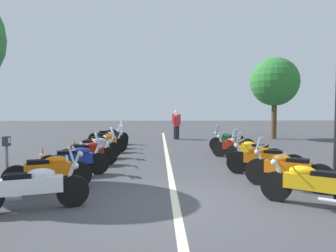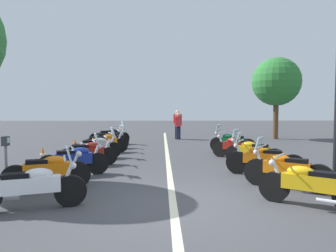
{
  "view_description": "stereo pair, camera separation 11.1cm",
  "coord_description": "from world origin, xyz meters",
  "views": [
    {
      "loc": [
        -6.26,
        0.34,
        1.97
      ],
      "look_at": [
        5.11,
        0.0,
        1.29
      ],
      "focal_mm": 33.7,
      "sensor_mm": 36.0,
      "label": 1
    },
    {
      "loc": [
        -6.26,
        0.23,
        1.97
      ],
      "look_at": [
        5.11,
        0.0,
        1.29
      ],
      "focal_mm": 33.7,
      "sensor_mm": 36.0,
      "label": 2
    }
  ],
  "objects": [
    {
      "name": "bystander_0",
      "position": [
        13.19,
        -0.76,
        1.05
      ],
      "size": [
        0.32,
        0.53,
        1.78
      ],
      "rotation": [
        0.0,
        0.0,
        6.15
      ],
      "color": "black",
      "rests_on": "ground_plane"
    },
    {
      "name": "motorcycle_right_row_0",
      "position": [
        -0.2,
        -2.67,
        0.45
      ],
      "size": [
        1.27,
        1.72,
        0.99
      ],
      "rotation": [
        0.0,
        0.0,
        0.96
      ],
      "color": "black",
      "rests_on": "ground_plane"
    },
    {
      "name": "traffic_cone_1",
      "position": [
        4.58,
        4.32,
        0.29
      ],
      "size": [
        0.36,
        0.36,
        0.61
      ],
      "color": "orange",
      "rests_on": "ground_plane"
    },
    {
      "name": "motorcycle_left_row_4",
      "position": [
        5.7,
        2.73,
        0.46
      ],
      "size": [
        0.94,
        1.91,
        1.2
      ],
      "rotation": [
        0.0,
        0.0,
        -1.2
      ],
      "color": "black",
      "rests_on": "ground_plane"
    },
    {
      "name": "motorcycle_right_row_1",
      "position": [
        1.17,
        -2.75,
        0.48
      ],
      "size": [
        1.31,
        1.78,
        1.23
      ],
      "rotation": [
        0.0,
        0.0,
        0.96
      ],
      "color": "black",
      "rests_on": "ground_plane"
    },
    {
      "name": "motorcycle_right_row_5",
      "position": [
        7.16,
        -2.78,
        0.47
      ],
      "size": [
        1.17,
        1.79,
        1.22
      ],
      "rotation": [
        0.0,
        0.0,
        1.02
      ],
      "color": "black",
      "rests_on": "ground_plane"
    },
    {
      "name": "motorcycle_right_row_4",
      "position": [
        5.68,
        -2.66,
        0.45
      ],
      "size": [
        1.38,
        1.74,
        0.99
      ],
      "rotation": [
        0.0,
        0.0,
        0.92
      ],
      "color": "black",
      "rests_on": "ground_plane"
    },
    {
      "name": "motorcycle_right_row_2",
      "position": [
        2.6,
        -2.67,
        0.48
      ],
      "size": [
        1.14,
        2.04,
        1.22
      ],
      "rotation": [
        0.0,
        0.0,
        1.11
      ],
      "color": "black",
      "rests_on": "ground_plane"
    },
    {
      "name": "motorcycle_left_row_6",
      "position": [
        8.62,
        2.74,
        0.45
      ],
      "size": [
        0.86,
        1.91,
        0.99
      ],
      "rotation": [
        0.0,
        0.0,
        -1.25
      ],
      "color": "black",
      "rests_on": "ground_plane"
    },
    {
      "name": "motorcycle_left_row_0",
      "position": [
        -0.28,
        2.73,
        0.46
      ],
      "size": [
        0.9,
        2.08,
        1.2
      ],
      "rotation": [
        0.0,
        0.0,
        -1.26
      ],
      "color": "black",
      "rests_on": "ground_plane"
    },
    {
      "name": "motorcycle_right_row_3",
      "position": [
        4.24,
        -2.85,
        0.46
      ],
      "size": [
        1.34,
        1.7,
        1.21
      ],
      "rotation": [
        0.0,
        0.0,
        0.92
      ],
      "color": "black",
      "rests_on": "ground_plane"
    },
    {
      "name": "motorcycle_left_row_3",
      "position": [
        4.28,
        2.69,
        0.45
      ],
      "size": [
        0.86,
        1.92,
        0.98
      ],
      "rotation": [
        0.0,
        0.0,
        -1.26
      ],
      "color": "black",
      "rests_on": "ground_plane"
    },
    {
      "name": "ground_plane",
      "position": [
        0.0,
        0.0,
        0.0
      ],
      "size": [
        80.0,
        80.0,
        0.0
      ],
      "primitive_type": "plane",
      "color": "#424247"
    },
    {
      "name": "bystander_1",
      "position": [
        12.97,
        -0.79,
        0.95
      ],
      "size": [
        0.35,
        0.45,
        1.62
      ],
      "rotation": [
        0.0,
        0.0,
        0.63
      ],
      "color": "#1E2338",
      "rests_on": "ground_plane"
    },
    {
      "name": "traffic_cone_0",
      "position": [
        7.34,
        3.98,
        0.29
      ],
      "size": [
        0.36,
        0.36,
        0.61
      ],
      "color": "orange",
      "rests_on": "ground_plane"
    },
    {
      "name": "parking_meter",
      "position": [
        1.11,
        3.87,
        0.9
      ],
      "size": [
        0.18,
        0.13,
        1.29
      ],
      "rotation": [
        0.0,
        0.0,
        -1.59
      ],
      "color": "slate",
      "rests_on": "ground_plane"
    },
    {
      "name": "roadside_tree_0",
      "position": [
        13.13,
        -6.85,
        3.52
      ],
      "size": [
        2.98,
        2.98,
        5.03
      ],
      "color": "brown",
      "rests_on": "ground_plane"
    },
    {
      "name": "motorcycle_left_row_7",
      "position": [
        10.2,
        2.93,
        0.47
      ],
      "size": [
        1.06,
        2.01,
        1.22
      ],
      "rotation": [
        0.0,
        0.0,
        -1.15
      ],
      "color": "black",
      "rests_on": "ground_plane"
    },
    {
      "name": "motorcycle_left_row_5",
      "position": [
        7.27,
        2.66,
        0.45
      ],
      "size": [
        0.84,
        1.94,
        0.99
      ],
      "rotation": [
        0.0,
        0.0,
        -1.27
      ],
      "color": "black",
      "rests_on": "ground_plane"
    },
    {
      "name": "motorcycle_left_row_1",
      "position": [
        1.17,
        2.92,
        0.46
      ],
      "size": [
        0.93,
        1.93,
        1.0
      ],
      "rotation": [
        0.0,
        0.0,
        -1.2
      ],
      "color": "black",
      "rests_on": "ground_plane"
    },
    {
      "name": "lane_centre_stripe",
      "position": [
        5.71,
        0.0,
        0.0
      ],
      "size": [
        24.11,
        0.16,
        0.01
      ],
      "primitive_type": "cube",
      "color": "beige",
      "rests_on": "ground_plane"
    },
    {
      "name": "motorcycle_left_row_2",
      "position": [
        2.76,
        2.73,
        0.47
      ],
      "size": [
        0.87,
        1.93,
        1.21
      ],
      "rotation": [
        0.0,
        0.0,
        -1.24
      ],
      "color": "black",
      "rests_on": "ground_plane"
    }
  ]
}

